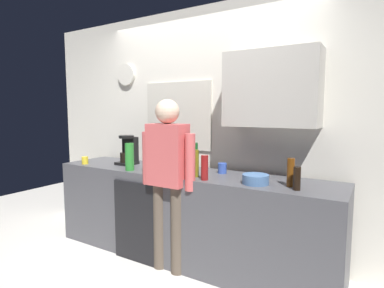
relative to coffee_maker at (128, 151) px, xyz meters
name	(u,v)px	position (x,y,z in m)	size (l,w,h in m)	color
ground_plane	(169,270)	(0.79, -0.34, -1.04)	(8.00, 8.00, 0.00)	silver
kitchen_counter	(185,215)	(0.79, -0.04, -0.59)	(2.97, 0.64, 0.89)	#4C4C51
dishwasher_panel	(136,223)	(0.43, -0.37, -0.64)	(0.56, 0.02, 0.80)	black
back_wall_assembly	(213,124)	(0.89, 0.36, 0.32)	(4.57, 0.42, 2.60)	silver
coffee_maker	(128,151)	(0.00, 0.00, 0.00)	(0.20, 0.20, 0.33)	black
bottle_green_wine	(194,158)	(0.91, -0.07, 0.00)	(0.07, 0.07, 0.30)	#195923
bottle_olive_oil	(196,163)	(1.00, -0.19, -0.02)	(0.06, 0.06, 0.25)	olive
bottle_dark_sauce	(297,179)	(1.91, -0.20, -0.06)	(0.06, 0.06, 0.18)	black
bottle_red_vinegar	(205,168)	(1.13, -0.26, -0.04)	(0.06, 0.06, 0.22)	maroon
bottle_clear_soda	(130,157)	(0.27, -0.27, -0.01)	(0.09, 0.09, 0.28)	#2D8C33
bottle_amber_beer	(291,173)	(1.84, -0.12, -0.03)	(0.06, 0.06, 0.23)	brown
cup_white_mug	(131,157)	(-0.13, 0.18, -0.10)	(0.08, 0.08, 0.10)	white
cup_blue_mug	(222,168)	(1.14, 0.08, -0.10)	(0.08, 0.08, 0.10)	#3351B2
cup_yellow_cup	(85,160)	(-0.43, -0.26, -0.10)	(0.07, 0.07, 0.09)	yellow
mixing_bowl	(256,179)	(1.57, -0.17, -0.11)	(0.22, 0.22, 0.08)	#4C72A5
storage_canister	(174,162)	(0.67, -0.05, -0.06)	(0.14, 0.14, 0.17)	silver
person_at_sink	(168,171)	(0.79, -0.34, -0.09)	(0.57, 0.22, 1.60)	brown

